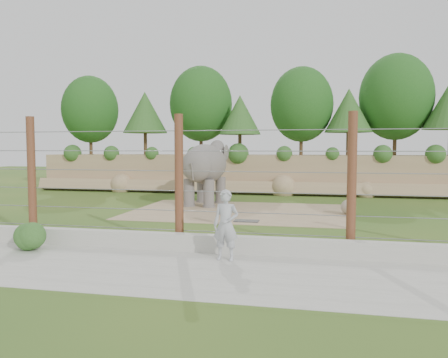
% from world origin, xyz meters
% --- Properties ---
extents(ground, '(90.00, 90.00, 0.00)m').
position_xyz_m(ground, '(0.00, 0.00, 0.00)').
color(ground, '#2E581E').
rests_on(ground, ground).
extents(back_embankment, '(30.00, 5.52, 8.77)m').
position_xyz_m(back_embankment, '(0.59, 12.68, 3.97)').
color(back_embankment, '#9E7E5D').
rests_on(back_embankment, ground).
extents(dirt_patch, '(10.00, 7.00, 0.02)m').
position_xyz_m(dirt_patch, '(0.50, 3.00, 0.01)').
color(dirt_patch, '#9B7D5D').
rests_on(dirt_patch, ground).
extents(drain_grate, '(1.00, 0.60, 0.03)m').
position_xyz_m(drain_grate, '(1.29, 0.31, 0.04)').
color(drain_grate, '#262628').
rests_on(drain_grate, dirt_patch).
extents(elephant, '(2.24, 4.29, 3.33)m').
position_xyz_m(elephant, '(-1.64, 4.99, 1.66)').
color(elephant, '#5E5954').
rests_on(elephant, ground).
extents(stone_ball, '(0.67, 0.67, 0.67)m').
position_xyz_m(stone_ball, '(5.46, 3.05, 0.35)').
color(stone_ball, gray).
rests_on(stone_ball, dirt_patch).
extents(retaining_wall, '(26.00, 0.35, 0.50)m').
position_xyz_m(retaining_wall, '(0.00, -5.00, 0.25)').
color(retaining_wall, '#ACAB9F').
rests_on(retaining_wall, ground).
extents(walkway, '(26.00, 4.00, 0.01)m').
position_xyz_m(walkway, '(0.00, -7.00, 0.01)').
color(walkway, '#ACAB9F').
rests_on(walkway, ground).
extents(barrier_fence, '(20.26, 0.26, 4.00)m').
position_xyz_m(barrier_fence, '(0.00, -4.50, 2.00)').
color(barrier_fence, '#562C1D').
rests_on(barrier_fence, ground).
extents(walkway_shrub, '(0.78, 0.78, 0.78)m').
position_xyz_m(walkway_shrub, '(-4.12, -5.80, 0.40)').
color(walkway_shrub, '#305B20').
rests_on(walkway_shrub, walkway).
extents(zookeeper, '(0.72, 0.50, 1.88)m').
position_xyz_m(zookeeper, '(1.71, -5.80, 0.95)').
color(zookeeper, silver).
rests_on(zookeeper, walkway).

